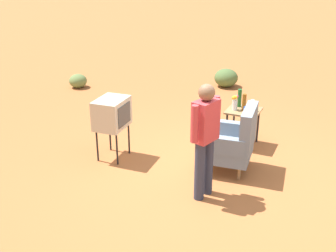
% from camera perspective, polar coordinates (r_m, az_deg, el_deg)
% --- Properties ---
extents(ground_plane, '(60.00, 60.00, 0.00)m').
position_cam_1_polar(ground_plane, '(6.49, 6.48, -6.51)').
color(ground_plane, '#AD6033').
extents(armchair, '(0.85, 0.86, 1.06)m').
position_cam_1_polar(armchair, '(6.40, 9.05, -2.07)').
color(armchair, '#937047').
rests_on(armchair, ground).
extents(side_table, '(0.56, 0.56, 0.66)m').
position_cam_1_polar(side_table, '(7.28, 10.44, 1.49)').
color(side_table, black).
rests_on(side_table, ground).
extents(tv_on_stand, '(0.63, 0.49, 1.03)m').
position_cam_1_polar(tv_on_stand, '(6.68, -7.81, 1.72)').
color(tv_on_stand, black).
rests_on(tv_on_stand, ground).
extents(person_standing, '(0.55, 0.31, 1.64)m').
position_cam_1_polar(person_standing, '(5.47, 5.19, -1.23)').
color(person_standing, '#2D3347').
rests_on(person_standing, ground).
extents(bottle_wine_green, '(0.07, 0.07, 0.32)m').
position_cam_1_polar(bottle_wine_green, '(7.34, 9.92, 3.86)').
color(bottle_wine_green, '#1E5623').
rests_on(bottle_wine_green, side_table).
extents(soda_can_blue, '(0.07, 0.07, 0.12)m').
position_cam_1_polar(soda_can_blue, '(7.05, 10.73, 2.15)').
color(soda_can_blue, blue).
rests_on(soda_can_blue, side_table).
extents(bottle_tall_amber, '(0.07, 0.07, 0.30)m').
position_cam_1_polar(bottle_tall_amber, '(7.16, 10.55, 3.25)').
color(bottle_tall_amber, brown).
rests_on(bottle_tall_amber, side_table).
extents(bottle_short_clear, '(0.06, 0.06, 0.20)m').
position_cam_1_polar(bottle_short_clear, '(7.19, 11.64, 2.83)').
color(bottle_short_clear, silver).
rests_on(bottle_short_clear, side_table).
extents(flower_vase, '(0.14, 0.10, 0.27)m').
position_cam_1_polar(flower_vase, '(7.17, 9.31, 3.35)').
color(flower_vase, silver).
rests_on(flower_vase, side_table).
extents(shrub_mid, '(0.61, 0.61, 0.47)m').
position_cam_1_polar(shrub_mid, '(10.73, 8.09, 6.67)').
color(shrub_mid, '#516B38').
rests_on(shrub_mid, ground).
extents(shrub_far, '(0.45, 0.45, 0.35)m').
position_cam_1_polar(shrub_far, '(10.81, -12.42, 6.16)').
color(shrub_far, olive).
rests_on(shrub_far, ground).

